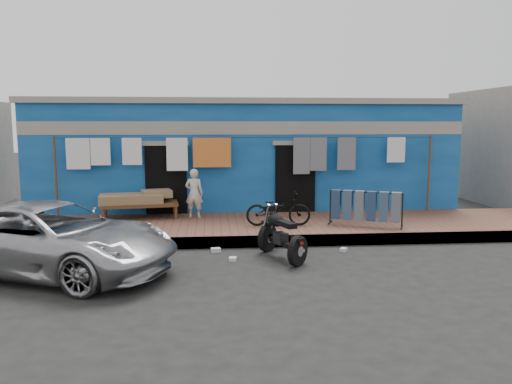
# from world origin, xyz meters

# --- Properties ---
(ground) EXTENTS (80.00, 80.00, 0.00)m
(ground) POSITION_xyz_m (0.00, 0.00, 0.00)
(ground) COLOR black
(ground) RESTS_ON ground
(sidewalk) EXTENTS (28.00, 3.00, 0.25)m
(sidewalk) POSITION_xyz_m (0.00, 3.00, 0.12)
(sidewalk) COLOR brown
(sidewalk) RESTS_ON ground
(curb) EXTENTS (28.00, 0.10, 0.25)m
(curb) POSITION_xyz_m (0.00, 1.55, 0.12)
(curb) COLOR gray
(curb) RESTS_ON ground
(building) EXTENTS (12.20, 5.20, 3.36)m
(building) POSITION_xyz_m (-0.00, 6.99, 1.69)
(building) COLOR navy
(building) RESTS_ON ground
(clothesline) EXTENTS (10.06, 0.06, 2.10)m
(clothesline) POSITION_xyz_m (-0.46, 4.25, 1.81)
(clothesline) COLOR brown
(clothesline) RESTS_ON sidewalk
(car) EXTENTS (5.11, 3.72, 1.31)m
(car) POSITION_xyz_m (-3.86, -0.02, 0.66)
(car) COLOR #AAAAAF
(car) RESTS_ON ground
(seated_person) EXTENTS (0.50, 0.38, 1.27)m
(seated_person) POSITION_xyz_m (-1.44, 3.84, 0.88)
(seated_person) COLOR beige
(seated_person) RESTS_ON sidewalk
(bicycle) EXTENTS (1.54, 0.61, 0.98)m
(bicycle) POSITION_xyz_m (0.59, 2.61, 0.74)
(bicycle) COLOR black
(bicycle) RESTS_ON sidewalk
(motorcycle) EXTENTS (1.58, 1.90, 0.99)m
(motorcycle) POSITION_xyz_m (0.39, 0.61, 0.50)
(motorcycle) COLOR black
(motorcycle) RESTS_ON ground
(charpoy) EXTENTS (2.26, 1.48, 0.68)m
(charpoy) POSITION_xyz_m (-2.83, 3.93, 0.59)
(charpoy) COLOR brown
(charpoy) RESTS_ON sidewalk
(jeans_rack) EXTENTS (2.05, 1.71, 0.85)m
(jeans_rack) POSITION_xyz_m (2.66, 2.46, 0.68)
(jeans_rack) COLOR black
(jeans_rack) RESTS_ON sidewalk
(litter_a) EXTENTS (0.21, 0.17, 0.09)m
(litter_a) POSITION_xyz_m (-0.92, 1.20, 0.04)
(litter_a) COLOR silver
(litter_a) RESTS_ON ground
(litter_b) EXTENTS (0.18, 0.19, 0.08)m
(litter_b) POSITION_xyz_m (1.76, 1.01, 0.04)
(litter_b) COLOR silver
(litter_b) RESTS_ON ground
(litter_c) EXTENTS (0.15, 0.19, 0.07)m
(litter_c) POSITION_xyz_m (-0.59, 0.51, 0.03)
(litter_c) COLOR silver
(litter_c) RESTS_ON ground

